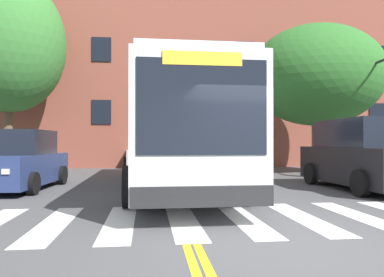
{
  "coord_description": "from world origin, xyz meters",
  "views": [
    {
      "loc": [
        -2.04,
        -5.22,
        1.51
      ],
      "look_at": [
        -0.77,
        6.16,
        1.61
      ],
      "focal_mm": 35.0,
      "sensor_mm": 36.0,
      "label": 1
    }
  ],
  "objects_px": {
    "traffic_light_overhead": "(241,96)",
    "car_black_far_lane": "(362,156)",
    "car_navy_near_lane": "(20,162)",
    "street_tree_curbside_small": "(8,44)",
    "city_bus": "(175,132)",
    "street_tree_curbside_large": "(316,76)",
    "traffic_light_near_corner": "(375,93)",
    "car_silver_behind_bus": "(140,153)"
  },
  "relations": [
    {
      "from": "traffic_light_overhead",
      "to": "street_tree_curbside_small",
      "type": "distance_m",
      "value": 11.51
    },
    {
      "from": "car_black_far_lane",
      "to": "street_tree_curbside_small",
      "type": "xyz_separation_m",
      "value": [
        -13.56,
        7.67,
        5.2
      ]
    },
    {
      "from": "traffic_light_near_corner",
      "to": "street_tree_curbside_large",
      "type": "height_order",
      "value": "street_tree_curbside_large"
    },
    {
      "from": "car_navy_near_lane",
      "to": "traffic_light_near_corner",
      "type": "relative_size",
      "value": 0.87
    },
    {
      "from": "city_bus",
      "to": "car_black_far_lane",
      "type": "height_order",
      "value": "city_bus"
    },
    {
      "from": "car_black_far_lane",
      "to": "car_navy_near_lane",
      "type": "bearing_deg",
      "value": 173.55
    },
    {
      "from": "car_black_far_lane",
      "to": "street_tree_curbside_large",
      "type": "xyz_separation_m",
      "value": [
        1.3,
        6.09,
        3.65
      ]
    },
    {
      "from": "city_bus",
      "to": "traffic_light_near_corner",
      "type": "distance_m",
      "value": 9.11
    },
    {
      "from": "street_tree_curbside_large",
      "to": "street_tree_curbside_small",
      "type": "distance_m",
      "value": 15.02
    },
    {
      "from": "street_tree_curbside_large",
      "to": "car_black_far_lane",
      "type": "bearing_deg",
      "value": -102.05
    },
    {
      "from": "city_bus",
      "to": "street_tree_curbside_large",
      "type": "xyz_separation_m",
      "value": [
        7.21,
        4.98,
        2.89
      ]
    },
    {
      "from": "car_black_far_lane",
      "to": "car_silver_behind_bus",
      "type": "relative_size",
      "value": 1.03
    },
    {
      "from": "traffic_light_near_corner",
      "to": "traffic_light_overhead",
      "type": "relative_size",
      "value": 0.97
    },
    {
      "from": "traffic_light_near_corner",
      "to": "car_black_far_lane",
      "type": "bearing_deg",
      "value": -127.22
    },
    {
      "from": "traffic_light_overhead",
      "to": "street_tree_curbside_large",
      "type": "height_order",
      "value": "street_tree_curbside_large"
    },
    {
      "from": "city_bus",
      "to": "car_silver_behind_bus",
      "type": "distance_m",
      "value": 11.17
    },
    {
      "from": "street_tree_curbside_large",
      "to": "street_tree_curbside_small",
      "type": "relative_size",
      "value": 0.75
    },
    {
      "from": "car_navy_near_lane",
      "to": "street_tree_curbside_large",
      "type": "bearing_deg",
      "value": 21.82
    },
    {
      "from": "car_navy_near_lane",
      "to": "city_bus",
      "type": "bearing_deg",
      "value": -1.36
    },
    {
      "from": "traffic_light_overhead",
      "to": "street_tree_curbside_large",
      "type": "relative_size",
      "value": 0.74
    },
    {
      "from": "car_navy_near_lane",
      "to": "traffic_light_near_corner",
      "type": "bearing_deg",
      "value": 9.72
    },
    {
      "from": "car_black_far_lane",
      "to": "street_tree_curbside_small",
      "type": "height_order",
      "value": "street_tree_curbside_small"
    },
    {
      "from": "street_tree_curbside_small",
      "to": "car_navy_near_lane",
      "type": "bearing_deg",
      "value": -67.21
    },
    {
      "from": "traffic_light_overhead",
      "to": "car_black_far_lane",
      "type": "bearing_deg",
      "value": -62.36
    },
    {
      "from": "city_bus",
      "to": "traffic_light_overhead",
      "type": "xyz_separation_m",
      "value": [
        3.23,
        3.99,
        1.74
      ]
    },
    {
      "from": "traffic_light_overhead",
      "to": "street_tree_curbside_small",
      "type": "height_order",
      "value": "street_tree_curbside_small"
    },
    {
      "from": "car_silver_behind_bus",
      "to": "traffic_light_near_corner",
      "type": "xyz_separation_m",
      "value": [
        10.03,
        -8.6,
        2.77
      ]
    },
    {
      "from": "car_silver_behind_bus",
      "to": "car_black_far_lane",
      "type": "bearing_deg",
      "value": -58.85
    },
    {
      "from": "car_silver_behind_bus",
      "to": "traffic_light_overhead",
      "type": "xyz_separation_m",
      "value": [
        4.67,
        -7.04,
        2.77
      ]
    },
    {
      "from": "car_navy_near_lane",
      "to": "street_tree_curbside_large",
      "type": "distance_m",
      "value": 13.65
    },
    {
      "from": "traffic_light_near_corner",
      "to": "street_tree_curbside_large",
      "type": "relative_size",
      "value": 0.72
    },
    {
      "from": "car_silver_behind_bus",
      "to": "street_tree_curbside_small",
      "type": "distance_m",
      "value": 9.41
    },
    {
      "from": "traffic_light_near_corner",
      "to": "car_navy_near_lane",
      "type": "bearing_deg",
      "value": -170.28
    },
    {
      "from": "car_black_far_lane",
      "to": "street_tree_curbside_large",
      "type": "height_order",
      "value": "street_tree_curbside_large"
    },
    {
      "from": "car_navy_near_lane",
      "to": "street_tree_curbside_small",
      "type": "bearing_deg",
      "value": 112.79
    },
    {
      "from": "city_bus",
      "to": "street_tree_curbside_small",
      "type": "xyz_separation_m",
      "value": [
        -7.65,
        6.56,
        4.44
      ]
    },
    {
      "from": "car_navy_near_lane",
      "to": "street_tree_curbside_large",
      "type": "height_order",
      "value": "street_tree_curbside_large"
    },
    {
      "from": "traffic_light_overhead",
      "to": "street_tree_curbside_small",
      "type": "xyz_separation_m",
      "value": [
        -10.89,
        2.57,
        2.7
      ]
    },
    {
      "from": "city_bus",
      "to": "traffic_light_overhead",
      "type": "relative_size",
      "value": 2.3
    },
    {
      "from": "car_navy_near_lane",
      "to": "traffic_light_overhead",
      "type": "distance_m",
      "value": 9.45
    },
    {
      "from": "traffic_light_overhead",
      "to": "city_bus",
      "type": "bearing_deg",
      "value": -129.0
    },
    {
      "from": "traffic_light_near_corner",
      "to": "traffic_light_overhead",
      "type": "bearing_deg",
      "value": 163.82
    }
  ]
}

